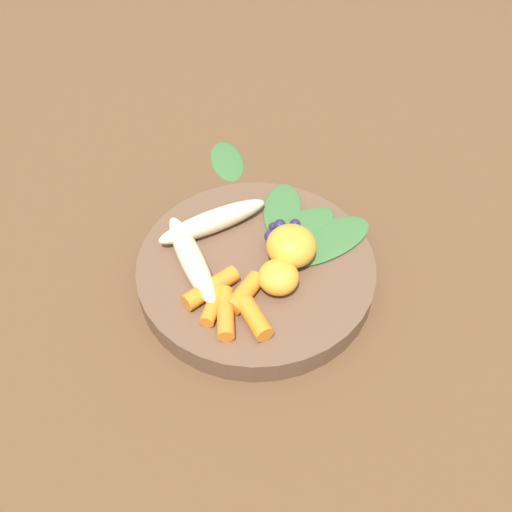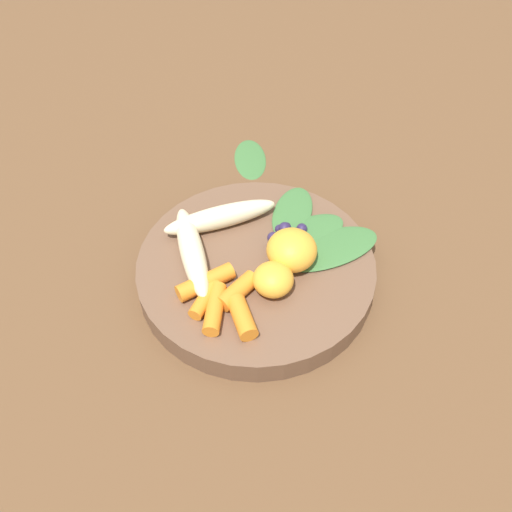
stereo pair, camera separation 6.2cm
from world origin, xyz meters
TOP-DOWN VIEW (x-y plane):
  - ground_plane at (0.00, 0.00)m, footprint 2.40×2.40m
  - bowl at (0.00, 0.00)m, footprint 0.27×0.27m
  - banana_peeled_left at (0.02, -0.07)m, footprint 0.12×0.10m
  - banana_peeled_right at (-0.04, -0.06)m, footprint 0.11×0.12m
  - orange_segment_near at (-0.01, 0.04)m, footprint 0.06×0.06m
  - orange_segment_far at (0.03, 0.03)m, footprint 0.04×0.04m
  - carrot_front at (0.05, -0.04)m, footprint 0.06×0.05m
  - carrot_mid_left at (0.07, -0.03)m, footprint 0.05×0.02m
  - carrot_mid_right at (0.08, -0.01)m, footprint 0.06×0.03m
  - carrot_rear at (0.05, 0.00)m, footprint 0.05×0.03m
  - carrot_small at (0.08, 0.02)m, footprint 0.05×0.04m
  - blueberry_pile at (-0.04, 0.02)m, footprint 0.05×0.04m
  - kale_leaf_left at (-0.05, 0.07)m, footprint 0.13×0.13m
  - kale_leaf_right at (-0.06, 0.04)m, footprint 0.11×0.10m
  - kale_leaf_rear at (-0.09, 0.01)m, footprint 0.10×0.06m
  - kale_leaf_stray at (-0.20, -0.09)m, footprint 0.10×0.08m

SIDE VIEW (x-z plane):
  - ground_plane at x=0.00m, z-range 0.00..0.00m
  - kale_leaf_stray at x=-0.20m, z-range 0.00..0.01m
  - bowl at x=0.00m, z-range 0.00..0.03m
  - kale_leaf_left at x=-0.05m, z-range 0.03..0.03m
  - kale_leaf_right at x=-0.06m, z-range 0.03..0.03m
  - kale_leaf_rear at x=-0.09m, z-range 0.03..0.03m
  - carrot_mid_left at x=0.07m, z-range 0.03..0.04m
  - carrot_mid_right at x=0.08m, z-range 0.03..0.05m
  - carrot_front at x=0.05m, z-range 0.03..0.05m
  - carrot_rear at x=0.05m, z-range 0.03..0.05m
  - carrot_small at x=0.08m, z-range 0.03..0.05m
  - blueberry_pile at x=-0.04m, z-range 0.03..0.05m
  - banana_peeled_left at x=0.02m, z-range 0.03..0.06m
  - banana_peeled_right at x=-0.04m, z-range 0.03..0.06m
  - orange_segment_far at x=0.03m, z-range 0.03..0.06m
  - orange_segment_near at x=-0.01m, z-range 0.03..0.07m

